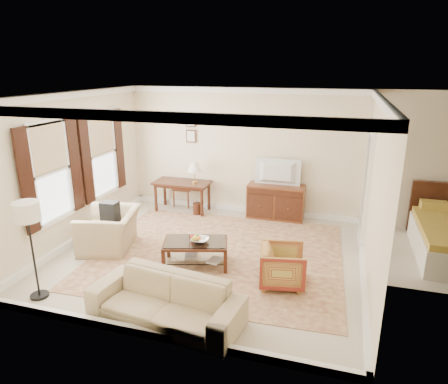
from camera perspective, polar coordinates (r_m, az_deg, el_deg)
The scene contains 20 objects.
room_shell at distance 6.77m, azimuth -2.39°, elevation 10.13°, with size 5.51×5.01×2.91m.
window_front at distance 7.69m, azimuth -23.52°, elevation 2.58°, with size 0.12×1.56×1.80m, color #CCB284, non-canonical shape.
window_rear at distance 8.93m, azimuth -17.01°, elevation 5.20°, with size 0.12×1.56×1.80m, color #CCB284, non-canonical shape.
doorway at distance 8.18m, azimuth 19.65°, elevation 0.39°, with size 0.10×1.12×2.25m, color white, non-canonical shape.
rug at distance 7.53m, azimuth -0.82°, elevation -8.77°, with size 4.47×3.83×0.01m, color maroon.
writing_desk at distance 9.54m, azimuth -5.99°, elevation 0.83°, with size 1.33×0.66×0.72m.
desk_chair at distance 9.92m, azimuth -5.81°, elevation 0.95°, with size 0.45×0.45×1.05m, color brown, non-canonical shape.
desk_lamp at distance 9.32m, azimuth -4.22°, elevation 2.79°, with size 0.32×0.32×0.50m, color silver, non-canonical shape.
framed_prints at distance 9.58m, azimuth -4.76°, elevation 9.07°, with size 0.25×0.04×0.68m, color #452013, non-canonical shape.
sideboard at distance 9.16m, azimuth 7.41°, elevation -1.39°, with size 1.28×0.49×0.79m, color brown.
tv at distance 8.90m, azimuth 7.60°, elevation 3.95°, with size 0.98×0.56×0.13m, color black.
coffee_table at distance 6.99m, azimuth -4.08°, elevation -7.79°, with size 1.23×0.93×0.47m.
fruit_bowl at distance 6.87m, azimuth -3.46°, elevation -6.78°, with size 0.42×0.42×0.10m, color silver.
book_a at distance 7.12m, azimuth -5.61°, elevation -8.90°, with size 0.28×0.04×0.38m, color brown.
book_b at distance 6.96m, azimuth -2.09°, elevation -9.54°, with size 0.28×0.03×0.38m, color brown.
striped_armchair at distance 6.47m, azimuth 8.35°, elevation -10.17°, with size 0.70×0.65×0.72m, color maroon.
club_armchair at distance 7.87m, azimuth -16.12°, elevation -4.37°, with size 1.14×0.74×1.00m, color tan.
backpack at distance 7.81m, azimuth -15.99°, elevation -2.58°, with size 0.32×0.22×0.40m, color black.
sofa at distance 5.61m, azimuth -8.41°, elevation -14.19°, with size 2.12×0.62×0.83m, color tan.
floor_lamp at distance 6.35m, azimuth -26.27°, elevation -3.45°, with size 0.37×0.37×1.52m.
Camera 1 is at (2.21, -6.34, 3.35)m, focal length 32.00 mm.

